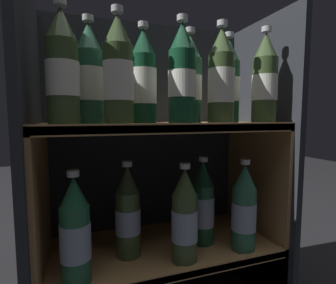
# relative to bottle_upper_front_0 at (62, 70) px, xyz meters

# --- Properties ---
(fridge_back_wall) EXTENTS (0.71, 0.02, 0.91)m
(fridge_back_wall) POSITION_rel_bottle_upper_front_0_xyz_m (0.26, 0.27, -0.25)
(fridge_back_wall) COLOR #23262B
(fridge_back_wall) RESTS_ON ground_plane
(fridge_side_left) EXTENTS (0.02, 0.35, 0.91)m
(fridge_side_left) POSITION_rel_bottle_upper_front_0_xyz_m (-0.08, 0.10, -0.25)
(fridge_side_left) COLOR #23262B
(fridge_side_left) RESTS_ON ground_plane
(fridge_side_right) EXTENTS (0.02, 0.35, 0.91)m
(fridge_side_right) POSITION_rel_bottle_upper_front_0_xyz_m (0.61, 0.10, -0.25)
(fridge_side_right) COLOR #23262B
(fridge_side_right) RESTS_ON ground_plane
(shelf_lower) EXTENTS (0.67, 0.31, 0.22)m
(shelf_lower) POSITION_rel_bottle_upper_front_0_xyz_m (0.26, 0.09, -0.52)
(shelf_lower) COLOR #9E7547
(shelf_lower) RESTS_ON ground_plane
(shelf_upper) EXTENTS (0.67, 0.31, 0.59)m
(shelf_upper) POSITION_rel_bottle_upper_front_0_xyz_m (0.26, 0.10, -0.27)
(shelf_upper) COLOR #9E7547
(shelf_upper) RESTS_ON ground_plane
(bottle_upper_front_0) EXTENTS (0.07, 0.07, 0.27)m
(bottle_upper_front_0) POSITION_rel_bottle_upper_front_0_xyz_m (0.00, 0.00, 0.00)
(bottle_upper_front_0) COLOR #384C28
(bottle_upper_front_0) RESTS_ON shelf_upper
(bottle_upper_front_1) EXTENTS (0.07, 0.07, 0.27)m
(bottle_upper_front_1) POSITION_rel_bottle_upper_front_0_xyz_m (0.12, -0.00, -0.00)
(bottle_upper_front_1) COLOR #384C28
(bottle_upper_front_1) RESTS_ON shelf_upper
(bottle_upper_front_2) EXTENTS (0.07, 0.07, 0.27)m
(bottle_upper_front_2) POSITION_rel_bottle_upper_front_0_xyz_m (0.28, -0.00, 0.00)
(bottle_upper_front_2) COLOR #144228
(bottle_upper_front_2) RESTS_ON shelf_upper
(bottle_upper_front_3) EXTENTS (0.07, 0.07, 0.27)m
(bottle_upper_front_3) POSITION_rel_bottle_upper_front_0_xyz_m (0.39, -0.00, -0.00)
(bottle_upper_front_3) COLOR #384C28
(bottle_upper_front_3) RESTS_ON shelf_upper
(bottle_upper_front_4) EXTENTS (0.07, 0.07, 0.27)m
(bottle_upper_front_4) POSITION_rel_bottle_upper_front_0_xyz_m (0.53, -0.00, 0.00)
(bottle_upper_front_4) COLOR #384C28
(bottle_upper_front_4) RESTS_ON shelf_upper
(bottle_upper_back_0) EXTENTS (0.07, 0.07, 0.27)m
(bottle_upper_back_0) POSITION_rel_bottle_upper_front_0_xyz_m (0.06, 0.08, -0.00)
(bottle_upper_back_0) COLOR #285B42
(bottle_upper_back_0) RESTS_ON shelf_upper
(bottle_upper_back_1) EXTENTS (0.07, 0.07, 0.27)m
(bottle_upper_back_1) POSITION_rel_bottle_upper_front_0_xyz_m (0.20, 0.08, -0.00)
(bottle_upper_back_1) COLOR #144228
(bottle_upper_back_1) RESTS_ON shelf_upper
(bottle_upper_back_2) EXTENTS (0.07, 0.07, 0.27)m
(bottle_upper_back_2) POSITION_rel_bottle_upper_front_0_xyz_m (0.33, 0.08, 0.00)
(bottle_upper_back_2) COLOR #285B42
(bottle_upper_back_2) RESTS_ON shelf_upper
(bottle_upper_back_3) EXTENTS (0.07, 0.07, 0.27)m
(bottle_upper_back_3) POSITION_rel_bottle_upper_front_0_xyz_m (0.46, 0.08, 0.00)
(bottle_upper_back_3) COLOR #194C2D
(bottle_upper_back_3) RESTS_ON shelf_upper
(bottle_lower_front_0) EXTENTS (0.07, 0.07, 0.27)m
(bottle_lower_front_0) POSITION_rel_bottle_upper_front_0_xyz_m (0.01, -0.00, -0.37)
(bottle_lower_front_0) COLOR #1E5638
(bottle_lower_front_0) RESTS_ON shelf_lower
(bottle_lower_front_1) EXTENTS (0.07, 0.07, 0.27)m
(bottle_lower_front_1) POSITION_rel_bottle_upper_front_0_xyz_m (0.29, 0.00, -0.37)
(bottle_lower_front_1) COLOR #384C28
(bottle_lower_front_1) RESTS_ON shelf_lower
(bottle_lower_front_2) EXTENTS (0.07, 0.07, 0.27)m
(bottle_lower_front_2) POSITION_rel_bottle_upper_front_0_xyz_m (0.47, -0.00, -0.37)
(bottle_lower_front_2) COLOR #285B42
(bottle_lower_front_2) RESTS_ON shelf_lower
(bottle_lower_back_0) EXTENTS (0.07, 0.07, 0.27)m
(bottle_lower_back_0) POSITION_rel_bottle_upper_front_0_xyz_m (0.15, 0.08, -0.37)
(bottle_lower_back_0) COLOR #384C28
(bottle_lower_back_0) RESTS_ON shelf_lower
(bottle_lower_back_1) EXTENTS (0.07, 0.07, 0.27)m
(bottle_lower_back_1) POSITION_rel_bottle_upper_front_0_xyz_m (0.38, 0.08, -0.37)
(bottle_lower_back_1) COLOR #194C2D
(bottle_lower_back_1) RESTS_ON shelf_lower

